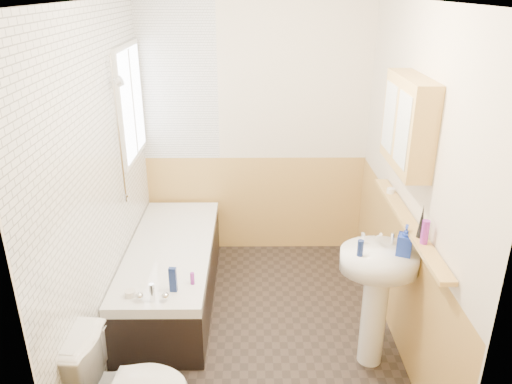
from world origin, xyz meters
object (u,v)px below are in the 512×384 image
(sink, at_px, (377,284))
(medicine_cabinet, at_px, (408,123))
(bathtub, at_px, (172,271))
(pine_shelf, at_px, (408,222))

(sink, distance_m, medicine_cabinet, 1.13)
(bathtub, bearing_deg, sink, -26.80)
(pine_shelf, bearing_deg, bathtub, 159.08)
(bathtub, height_order, medicine_cabinet, medicine_cabinet)
(sink, relative_size, pine_shelf, 0.68)
(pine_shelf, bearing_deg, sink, -149.84)
(bathtub, distance_m, pine_shelf, 2.06)
(bathtub, relative_size, medicine_cabinet, 2.63)
(bathtub, bearing_deg, pine_shelf, -20.92)
(sink, height_order, pine_shelf, pine_shelf)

